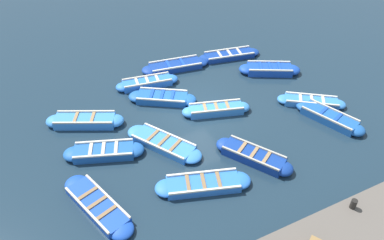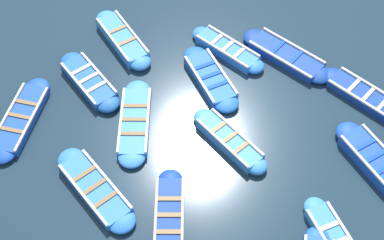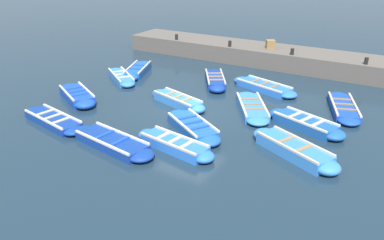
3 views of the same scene
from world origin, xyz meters
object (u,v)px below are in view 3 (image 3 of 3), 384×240
Objects in this scene: boat_outer_left at (215,80)px; bollard_mid_south at (230,44)px; boat_inner_gap at (343,107)px; boat_broadside at (178,101)px; boat_tucked at (138,70)px; wooden_crate at (270,44)px; boat_outer_right at (192,127)px; boat_far_corner at (53,120)px; bollard_south at (177,37)px; boat_mid_row at (121,77)px; boat_centre at (294,149)px; boat_bow_out at (112,142)px; boat_end_of_row at (77,96)px; boat_alongside at (252,107)px; bollard_north at (366,61)px; boat_near_quay at (174,145)px; boat_drifting at (305,123)px; bollard_mid_north at (292,52)px; boat_stern_in at (264,87)px.

bollard_mid_south reaches higher than boat_outer_left.
boat_broadside reaches higher than boat_inner_gap.
wooden_crate reaches higher than boat_tucked.
boat_outer_right is at bearing -161.36° from boat_outer_left.
boat_outer_left is 0.87× the size of boat_far_corner.
boat_far_corner is 11.82m from bollard_south.
boat_mid_row is 4.71m from boat_broadside.
boat_tucked is at bearing -175.05° from bollard_south.
boat_tucked is 5.22m from boat_broadside.
boat_centre reaches higher than boat_bow_out.
boat_inner_gap is 12.18m from bollard_south.
boat_mid_row is 0.92× the size of boat_end_of_row.
boat_inner_gap is at bearing -65.78° from boat_end_of_row.
boat_inner_gap is 1.15× the size of boat_broadside.
bollard_south reaches higher than boat_alongside.
boat_end_of_row is (-5.24, 4.44, 0.01)m from boat_outer_left.
bollard_south reaches higher than boat_centre.
boat_far_corner is (-2.37, 8.95, -0.05)m from boat_centre.
bollard_south is at bearing 35.58° from boat_outer_right.
bollard_north is (4.05, -6.53, 0.97)m from boat_outer_left.
boat_near_quay is at bearing -175.82° from wooden_crate.
boat_outer_right is 6.76× the size of wooden_crate.
boat_drifting reaches higher than boat_bow_out.
bollard_mid_north reaches higher than boat_end_of_row.
boat_end_of_row is at bearing 103.20° from boat_drifting.
boat_tucked reaches higher than boat_far_corner.
boat_far_corner is 12.07m from boat_inner_gap.
boat_outer_right is (-3.43, -6.42, 0.02)m from boat_mid_row.
boat_near_quay is 9.54× the size of bollard_mid_south.
boat_alongside is 10.30× the size of bollard_south.
boat_alongside is at bearing -165.64° from wooden_crate.
boat_bow_out is 7.33m from boat_drifting.
boat_end_of_row is (-3.28, -0.17, 0.05)m from boat_mid_row.
bollard_mid_north is 3.82m from bollard_mid_south.
boat_alongside is at bearing -128.94° from bollard_south.
bollard_north is 5.44m from wooden_crate.
wooden_crate reaches higher than boat_broadside.
boat_tucked is at bearing 45.86° from boat_near_quay.
boat_inner_gap is (-0.78, -3.86, -0.01)m from boat_stern_in.
boat_centre is 11.54m from bollard_mid_south.
boat_stern_in is at bearing 41.24° from boat_drifting.
boat_tucked is 9.75× the size of bollard_mid_north.
bollard_mid_south is at bearing 15.86° from boat_near_quay.
wooden_crate reaches higher than boat_outer_left.
boat_far_corner is at bearing 160.37° from wooden_crate.
bollard_mid_north is (11.00, -0.70, 0.99)m from boat_near_quay.
bollard_south is (4.65, 0.40, 0.98)m from boat_tucked.
wooden_crate reaches higher than boat_inner_gap.
boat_bow_out is (-8.27, 2.50, 0.00)m from boat_stern_in.
boat_outer_left reaches higher than boat_tucked.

